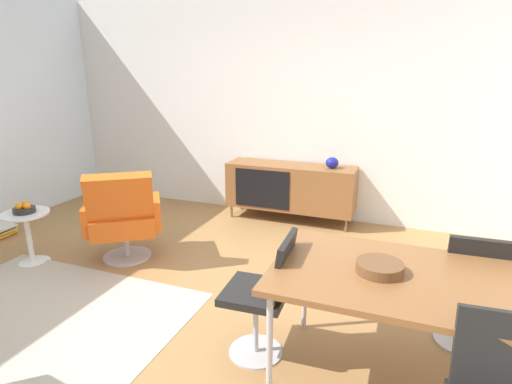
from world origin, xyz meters
The scene contains 12 objects.
ground_plane centered at (0.00, 0.00, 0.00)m, with size 8.32×8.32×0.00m, color #9E7242.
wall_back centered at (0.00, 2.60, 1.40)m, with size 6.80×0.12×2.80m, color silver.
sideboard centered at (0.15, 2.30, 0.44)m, with size 1.60×0.45×0.72m.
vase_cobalt centered at (0.66, 2.30, 0.79)m, with size 0.15×0.15×0.13m.
dining_table centered at (1.62, -0.27, 0.70)m, with size 1.60×0.90×0.74m.
wooden_bowl_on_table centered at (1.42, -0.29, 0.77)m, with size 0.26×0.26×0.06m, color brown.
dining_chair_back_right centered at (1.98, 0.29, 0.47)m, with size 0.41×0.44×0.86m.
dining_chair_near_window centered at (0.73, -0.27, 0.47)m, with size 0.44×0.42×0.86m.
lounge_chair_red centered at (-1.05, 0.59, 0.47)m, with size 0.90×0.89×0.95m.
side_table_round centered at (-1.89, 0.21, 0.32)m, with size 0.44×0.44×0.52m.
fruit_bowl centered at (-1.89, 0.21, 0.56)m, with size 0.20×0.20×0.11m.
area_rug centered at (-1.03, -0.56, 0.00)m, with size 2.20×1.70×0.01m, color #B7AD99.
Camera 1 is at (1.51, -2.45, 1.81)m, focal length 28.59 mm.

